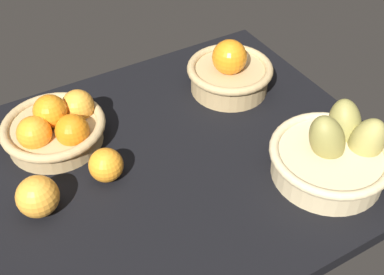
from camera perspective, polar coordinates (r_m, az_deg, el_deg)
market_tray at (r=104.28cm, az=-1.61°, el=-2.73°), size 84.00×72.00×3.00cm
basket_far_left_pears at (r=100.75cm, az=16.16°, el=-1.81°), size 24.04×24.04×14.96cm
basket_near_right at (r=107.44cm, az=-15.53°, el=1.16°), size 22.08×22.08×11.23cm
basket_near_left at (r=118.72cm, az=4.39°, el=7.49°), size 20.57×20.57×13.43cm
loose_orange_front_gap at (r=97.88cm, az=-9.96°, el=-3.18°), size 6.90×6.90×6.90cm
loose_orange_back_gap at (r=94.36cm, az=-17.45°, el=-6.66°), size 7.95×7.95×7.95cm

